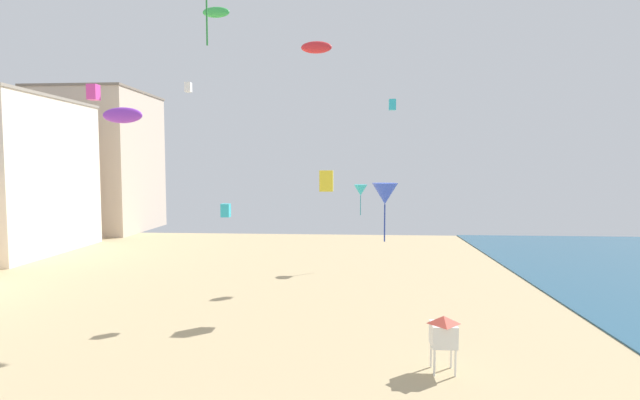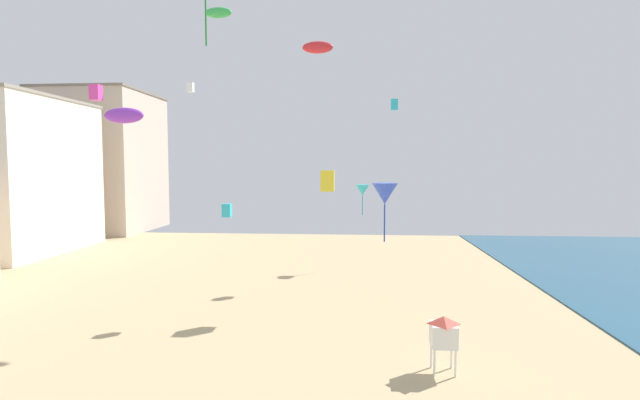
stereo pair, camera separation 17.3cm
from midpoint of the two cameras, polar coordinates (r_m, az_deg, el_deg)
The scene contains 13 objects.
boardwalk_hotel_mid at distance 59.85m, azimuth -33.20°, elevation 2.52°, with size 11.53×16.07×16.55m.
boardwalk_hotel_far at distance 75.06m, azimuth -24.77°, elevation 4.24°, with size 13.81×14.58×19.89m.
lifeguard_stand at distance 22.29m, azimuth 15.00°, elevation -15.23°, with size 1.10×1.10×2.55m.
kite_cyan_box at distance 29.39m, azimuth -11.09°, elevation -1.24°, with size 0.52×0.52×0.82m.
kite_cyan_box_2 at distance 41.51m, azimuth 9.14°, elevation 11.38°, with size 0.58×0.58×0.91m.
kite_blue_delta at distance 20.27m, azimuth 8.12°, elevation 0.74°, with size 1.11×1.11×2.53m.
kite_green_parafoil at distance 44.79m, azimuth -12.15°, elevation 21.38°, with size 2.37×0.66×0.92m.
kite_purple_parafoil at distance 27.74m, azimuth -22.56°, elevation 9.46°, with size 2.19×0.61×0.85m.
kite_red_parafoil at distance 32.10m, azimuth -0.12°, elevation 18.06°, with size 2.01×0.56×0.78m.
kite_white_box at distance 44.28m, azimuth -15.35°, elevation 13.06°, with size 0.53×0.53×0.84m.
kite_magenta_box at distance 40.65m, azimuth -25.47°, elevation 11.71°, with size 0.74×0.74×1.17m.
kite_yellow_box at distance 30.35m, azimuth 1.08°, elevation 2.34°, with size 0.86×0.86×1.36m.
kite_cyan_delta at distance 43.07m, azimuth 5.31°, elevation 1.19°, with size 1.24×1.24×2.81m.
Camera 2 is at (7.53, -3.34, 9.12)m, focal length 26.33 mm.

